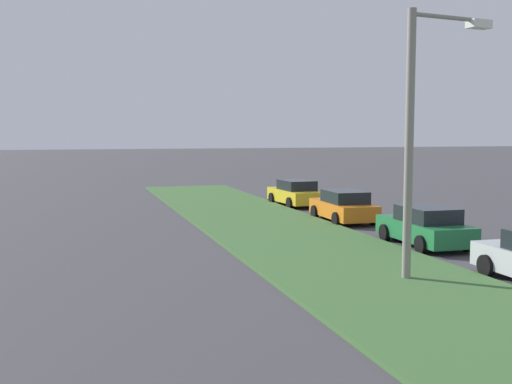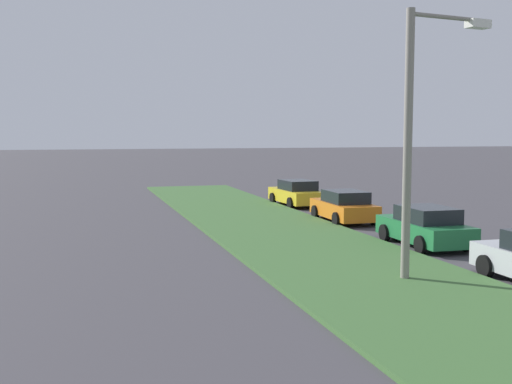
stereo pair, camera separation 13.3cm
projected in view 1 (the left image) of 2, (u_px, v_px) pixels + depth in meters
grass_median at (363, 272)px, 18.48m from camera, size 60.00×6.00×0.12m
parked_car_green at (425, 227)px, 22.94m from camera, size 4.33×2.08×1.47m
parked_car_orange at (344, 206)px, 29.16m from camera, size 4.34×2.09×1.47m
parked_car_yellow at (296, 193)px, 35.50m from camera, size 4.39×2.20×1.47m
streetlight at (420, 124)px, 17.23m from camera, size 0.73×2.86×7.50m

